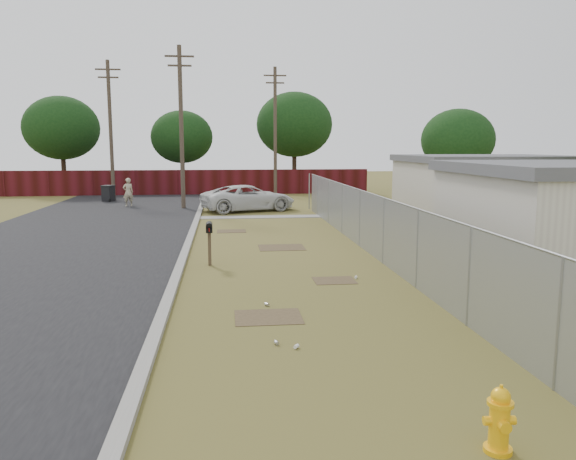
{
  "coord_description": "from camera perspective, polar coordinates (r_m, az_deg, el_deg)",
  "views": [
    {
      "loc": [
        -1.67,
        -16.31,
        3.57
      ],
      "look_at": [
        0.17,
        -0.12,
        1.1
      ],
      "focal_mm": 35.0,
      "sensor_mm": 36.0,
      "label": 1
    }
  ],
  "objects": [
    {
      "name": "ground",
      "position": [
        16.78,
        -0.63,
        -3.66
      ],
      "size": [
        120.0,
        120.0,
        0.0
      ],
      "primitive_type": "plane",
      "color": "brown",
      "rests_on": "ground"
    },
    {
      "name": "street",
      "position": [
        25.14,
        -18.1,
        0.06
      ],
      "size": [
        15.1,
        60.0,
        0.12
      ],
      "color": "black",
      "rests_on": "ground"
    },
    {
      "name": "chainlink_fence",
      "position": [
        18.2,
        8.85,
        -0.25
      ],
      "size": [
        0.1,
        27.06,
        2.02
      ],
      "color": "gray",
      "rests_on": "ground"
    },
    {
      "name": "privacy_fence",
      "position": [
        41.62,
        -12.49,
        4.74
      ],
      "size": [
        30.0,
        0.12,
        1.8
      ],
      "primitive_type": "cube",
      "color": "#490F15",
      "rests_on": "ground"
    },
    {
      "name": "utility_poles",
      "position": [
        37.05,
        -9.73,
        10.23
      ],
      "size": [
        12.6,
        8.24,
        9.0
      ],
      "color": "#483E30",
      "rests_on": "ground"
    },
    {
      "name": "houses",
      "position": [
        22.61,
        23.76,
        2.79
      ],
      "size": [
        9.3,
        17.24,
        3.1
      ],
      "color": "beige",
      "rests_on": "ground"
    },
    {
      "name": "horizon_trees",
      "position": [
        39.96,
        -2.93,
        10.12
      ],
      "size": [
        33.32,
        31.94,
        7.78
      ],
      "color": "#382619",
      "rests_on": "ground"
    },
    {
      "name": "fire_hydrant",
      "position": [
        7.33,
        20.69,
        -17.69
      ],
      "size": [
        0.38,
        0.38,
        0.83
      ],
      "color": "#FFB60D",
      "rests_on": "ground"
    },
    {
      "name": "mailbox",
      "position": [
        16.82,
        -8.01,
        -0.13
      ],
      "size": [
        0.21,
        0.57,
        1.31
      ],
      "color": "brown",
      "rests_on": "ground"
    },
    {
      "name": "pickup_truck",
      "position": [
        30.8,
        -4.04,
        3.27
      ],
      "size": [
        5.6,
        3.85,
        1.42
      ],
      "primitive_type": "imported",
      "rotation": [
        0.0,
        0.0,
        1.89
      ],
      "color": "silver",
      "rests_on": "ground"
    },
    {
      "name": "pedestrian",
      "position": [
        34.27,
        -15.94,
        3.71
      ],
      "size": [
        0.72,
        0.62,
        1.67
      ],
      "primitive_type": "imported",
      "rotation": [
        0.0,
        0.0,
        3.57
      ],
      "color": "tan",
      "rests_on": "ground"
    },
    {
      "name": "trash_bin",
      "position": [
        37.62,
        -17.79,
        3.58
      ],
      "size": [
        0.89,
        0.96,
        1.05
      ],
      "color": "black",
      "rests_on": "ground"
    },
    {
      "name": "scattered_litter",
      "position": [
        12.07,
        1.56,
        -8.39
      ],
      "size": [
        2.7,
        5.16,
        0.07
      ],
      "color": "white",
      "rests_on": "ground"
    }
  ]
}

